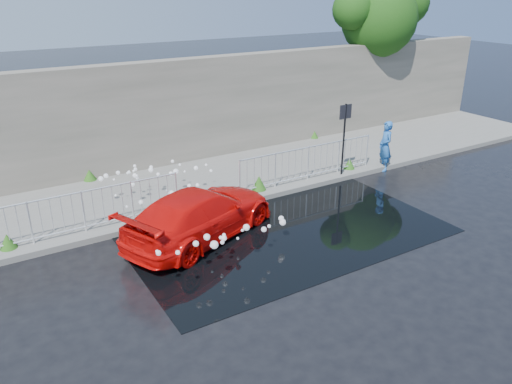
% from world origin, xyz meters
% --- Properties ---
extents(ground, '(90.00, 90.00, 0.00)m').
position_xyz_m(ground, '(0.00, 0.00, 0.00)').
color(ground, black).
rests_on(ground, ground).
extents(pavement, '(30.00, 4.00, 0.15)m').
position_xyz_m(pavement, '(0.00, 5.00, 0.07)').
color(pavement, '#60605C').
rests_on(pavement, ground).
extents(curb, '(30.00, 0.25, 0.16)m').
position_xyz_m(curb, '(0.00, 3.00, 0.08)').
color(curb, '#60605C').
rests_on(curb, ground).
extents(retaining_wall, '(30.00, 0.60, 3.50)m').
position_xyz_m(retaining_wall, '(0.00, 7.20, 1.90)').
color(retaining_wall, '#565348').
rests_on(retaining_wall, pavement).
extents(puddle, '(8.00, 5.00, 0.01)m').
position_xyz_m(puddle, '(0.50, 1.00, 0.01)').
color(puddle, black).
rests_on(puddle, ground).
extents(sign_post, '(0.45, 0.06, 2.50)m').
position_xyz_m(sign_post, '(4.20, 3.10, 1.72)').
color(sign_post, black).
rests_on(sign_post, ground).
extents(tree, '(4.76, 3.14, 6.17)m').
position_xyz_m(tree, '(9.62, 7.41, 4.71)').
color(tree, '#332114').
rests_on(tree, ground).
extents(railing_left, '(5.05, 0.05, 1.10)m').
position_xyz_m(railing_left, '(-4.00, 3.35, 0.74)').
color(railing_left, silver).
rests_on(railing_left, pavement).
extents(railing_right, '(5.05, 0.05, 1.10)m').
position_xyz_m(railing_right, '(3.00, 3.35, 0.74)').
color(railing_right, silver).
rests_on(railing_right, pavement).
extents(weeds, '(12.17, 3.93, 0.44)m').
position_xyz_m(weeds, '(-0.20, 4.40, 0.33)').
color(weeds, '#1E4211').
rests_on(weeds, pavement).
extents(water_spray, '(3.59, 5.45, 0.93)m').
position_xyz_m(water_spray, '(-1.53, 2.64, 0.76)').
color(water_spray, white).
rests_on(water_spray, ground).
extents(red_car, '(4.74, 3.31, 1.27)m').
position_xyz_m(red_car, '(-1.51, 1.80, 0.64)').
color(red_car, red).
rests_on(red_car, ground).
extents(person, '(0.61, 0.73, 1.72)m').
position_xyz_m(person, '(6.00, 3.00, 0.86)').
color(person, '#225DAC').
rests_on(person, ground).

